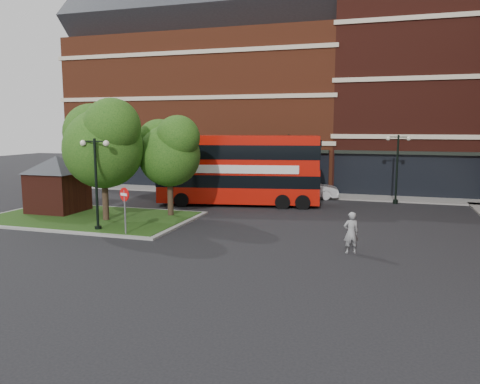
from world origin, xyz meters
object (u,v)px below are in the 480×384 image
(woman, at_px, (351,233))
(car_white, at_px, (309,189))
(bus, at_px, (238,165))
(car_silver, at_px, (193,185))

(woman, height_order, car_white, woman)
(bus, xyz_separation_m, car_silver, (-5.21, 3.89, -2.12))
(woman, bearing_deg, bus, -74.27)
(car_white, bearing_deg, bus, 128.84)
(woman, xyz_separation_m, car_silver, (-13.86, 14.69, -0.20))
(car_silver, bearing_deg, bus, -131.11)
(car_silver, bearing_deg, woman, -141.06)
(bus, relative_size, car_white, 2.57)
(woman, distance_m, car_white, 15.92)
(woman, bearing_deg, car_silver, -69.61)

